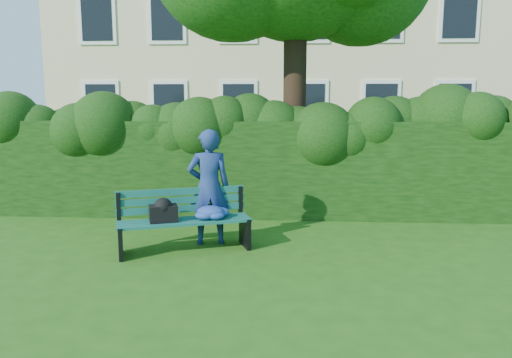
{
  "coord_description": "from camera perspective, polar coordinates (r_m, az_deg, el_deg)",
  "views": [
    {
      "loc": [
        0.5,
        -7.17,
        2.23
      ],
      "look_at": [
        0.0,
        0.6,
        0.95
      ],
      "focal_mm": 35.0,
      "sensor_mm": 36.0,
      "label": 1
    }
  ],
  "objects": [
    {
      "name": "hedge",
      "position": [
        9.48,
        0.62,
        1.27
      ],
      "size": [
        10.0,
        1.0,
        1.8
      ],
      "color": "black",
      "rests_on": "ground"
    },
    {
      "name": "park_bench",
      "position": [
        7.37,
        -7.86,
        -4.34
      ],
      "size": [
        1.98,
        1.17,
        0.89
      ],
      "rotation": [
        0.0,
        0.0,
        0.35
      ],
      "color": "#0E4A3C",
      "rests_on": "ground"
    },
    {
      "name": "apartment_building",
      "position": [
        21.5,
        2.41,
        19.43
      ],
      "size": [
        16.0,
        8.08,
        12.0
      ],
      "color": "beige",
      "rests_on": "ground"
    },
    {
      "name": "man_reading",
      "position": [
        7.6,
        -5.41,
        -0.92
      ],
      "size": [
        0.72,
        0.55,
        1.76
      ],
      "primitive_type": "imported",
      "rotation": [
        0.0,
        0.0,
        3.37
      ],
      "color": "navy",
      "rests_on": "ground"
    },
    {
      "name": "ground",
      "position": [
        7.53,
        -0.29,
        -7.9
      ],
      "size": [
        80.0,
        80.0,
        0.0
      ],
      "primitive_type": "plane",
      "color": "#234F12",
      "rests_on": "ground"
    }
  ]
}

